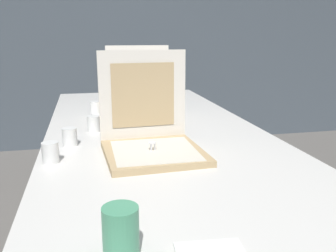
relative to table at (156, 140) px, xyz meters
name	(u,v)px	position (x,y,z in m)	size (l,w,h in m)	color
wall_back	(112,21)	(0.00, 2.38, 0.59)	(10.00, 0.10, 2.60)	#4C5660
table	(156,140)	(0.00, 0.00, 0.00)	(0.95, 2.27, 0.76)	silver
pizza_box_front	(151,139)	(-0.07, -0.31, 0.10)	(0.36, 0.36, 0.36)	tan
pizza_box_middle	(142,108)	(-0.02, 0.26, 0.10)	(0.35, 0.40, 0.36)	tan
cup_white_near_center	(70,137)	(-0.36, -0.16, 0.08)	(0.06, 0.06, 0.07)	white
cup_white_mid	(94,124)	(-0.27, 0.04, 0.08)	(0.06, 0.06, 0.07)	white
cup_white_far	(95,108)	(-0.25, 0.39, 0.08)	(0.06, 0.06, 0.07)	white
cup_white_near_left	(50,153)	(-0.42, -0.34, 0.08)	(0.06, 0.06, 0.07)	white
cup_printed_front	(121,232)	(-0.24, -0.93, 0.10)	(0.07, 0.07, 0.10)	#4C9E75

